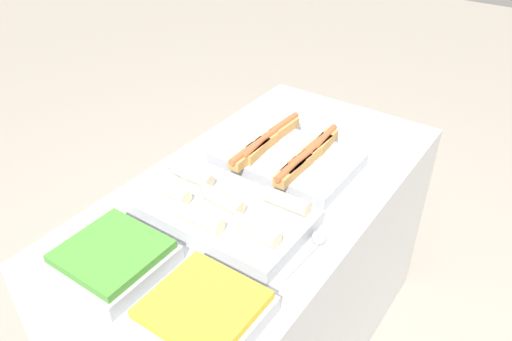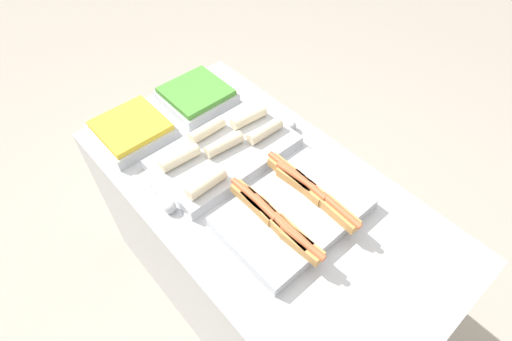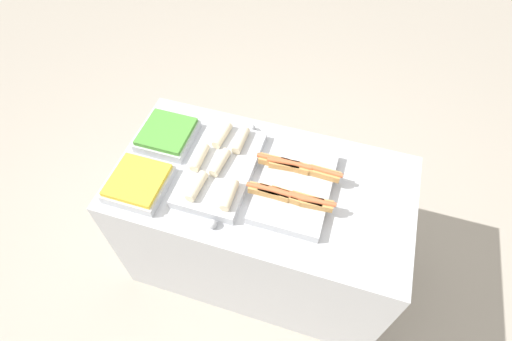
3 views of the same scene
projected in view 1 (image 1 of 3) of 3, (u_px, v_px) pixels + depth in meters
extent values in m
cube|color=#B7BABF|center=(261.00, 275.00, 1.95)|extent=(1.47, 0.78, 0.87)
cube|color=#B7BABF|center=(286.00, 159.00, 1.80)|extent=(0.33, 0.49, 0.05)
cube|color=tan|center=(325.00, 141.00, 1.82)|extent=(0.15, 0.05, 0.04)
cylinder|color=#CC6038|center=(325.00, 136.00, 1.81)|extent=(0.17, 0.03, 0.02)
cube|color=tan|center=(262.00, 144.00, 1.80)|extent=(0.15, 0.05, 0.04)
cylinder|color=#CC6038|center=(262.00, 139.00, 1.79)|extent=(0.17, 0.03, 0.02)
cube|color=tan|center=(256.00, 150.00, 1.76)|extent=(0.15, 0.06, 0.04)
cylinder|color=#CC6038|center=(256.00, 146.00, 1.75)|extent=(0.17, 0.04, 0.02)
cube|color=tan|center=(290.00, 173.00, 1.65)|extent=(0.15, 0.05, 0.04)
cylinder|color=#CC6038|center=(290.00, 168.00, 1.64)|extent=(0.17, 0.03, 0.02)
cube|color=tan|center=(297.00, 166.00, 1.68)|extent=(0.15, 0.05, 0.04)
cylinder|color=#CC6038|center=(297.00, 161.00, 1.67)|extent=(0.17, 0.03, 0.02)
cube|color=tan|center=(317.00, 146.00, 1.79)|extent=(0.15, 0.05, 0.04)
cylinder|color=#CC6038|center=(318.00, 142.00, 1.78)|extent=(0.17, 0.03, 0.02)
cube|color=tan|center=(246.00, 157.00, 1.73)|extent=(0.15, 0.04, 0.04)
cylinder|color=#CC6038|center=(245.00, 152.00, 1.72)|extent=(0.17, 0.02, 0.02)
cube|color=tan|center=(304.00, 159.00, 1.72)|extent=(0.15, 0.05, 0.04)
cylinder|color=#CC6038|center=(305.00, 154.00, 1.71)|extent=(0.17, 0.03, 0.02)
cube|color=tan|center=(284.00, 128.00, 1.90)|extent=(0.15, 0.05, 0.04)
cylinder|color=#CC6038|center=(284.00, 123.00, 1.89)|extent=(0.17, 0.03, 0.02)
cube|color=#B7BABF|center=(223.00, 212.00, 1.55)|extent=(0.32, 0.54, 0.05)
cylinder|color=beige|center=(223.00, 200.00, 1.52)|extent=(0.06, 0.16, 0.05)
cylinder|color=beige|center=(286.00, 201.00, 1.52)|extent=(0.05, 0.15, 0.05)
cylinder|color=beige|center=(256.00, 230.00, 1.41)|extent=(0.06, 0.16, 0.05)
cylinder|color=beige|center=(192.00, 175.00, 1.63)|extent=(0.05, 0.15, 0.05)
cylinder|color=beige|center=(170.00, 189.00, 1.56)|extent=(0.06, 0.16, 0.05)
cylinder|color=beige|center=(199.00, 218.00, 1.45)|extent=(0.05, 0.15, 0.05)
cube|color=#B7BABF|center=(204.00, 314.00, 1.22)|extent=(0.27, 0.27, 0.05)
cube|color=gold|center=(203.00, 304.00, 1.20)|extent=(0.25, 0.25, 0.02)
cube|color=#B7BABF|center=(114.00, 261.00, 1.37)|extent=(0.27, 0.27, 0.05)
cube|color=#4C9338|center=(112.00, 251.00, 1.35)|extent=(0.25, 0.25, 0.02)
cylinder|color=#B2B5BA|center=(302.00, 260.00, 1.40)|extent=(0.19, 0.02, 0.01)
sphere|color=#B2B5BA|center=(319.00, 237.00, 1.46)|extent=(0.04, 0.04, 0.04)
cylinder|color=#B2B5BA|center=(149.00, 188.00, 1.69)|extent=(0.17, 0.01, 0.01)
sphere|color=#B2B5BA|center=(166.00, 172.00, 1.73)|extent=(0.04, 0.04, 0.04)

